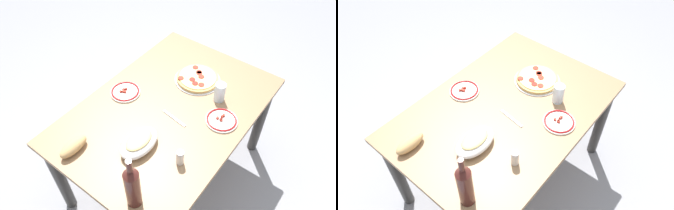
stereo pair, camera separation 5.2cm
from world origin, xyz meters
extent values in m
plane|color=gray|center=(0.00, 0.00, 0.00)|extent=(8.00, 8.00, 0.00)
cube|color=#93704C|center=(0.00, 0.00, 0.70)|extent=(1.31, 0.90, 0.03)
cylinder|color=#33302D|center=(0.60, -0.39, 0.34)|extent=(0.07, 0.07, 0.68)
cylinder|color=#33302D|center=(-0.60, 0.39, 0.34)|extent=(0.07, 0.07, 0.68)
cylinder|color=#33302D|center=(0.60, 0.39, 0.34)|extent=(0.07, 0.07, 0.68)
cylinder|color=#B7B7BC|center=(0.31, 0.00, 0.71)|extent=(0.29, 0.29, 0.01)
cylinder|color=tan|center=(0.31, 0.00, 0.73)|extent=(0.27, 0.27, 0.02)
cylinder|color=#EFD684|center=(0.31, 0.00, 0.74)|extent=(0.24, 0.24, 0.01)
cylinder|color=#B22D1E|center=(0.34, 0.01, 0.74)|extent=(0.04, 0.04, 0.00)
cylinder|color=maroon|center=(0.35, 0.02, 0.74)|extent=(0.04, 0.04, 0.00)
cylinder|color=#B22D1E|center=(0.32, -0.02, 0.74)|extent=(0.04, 0.04, 0.00)
cylinder|color=#B22D1E|center=(0.26, -0.06, 0.74)|extent=(0.04, 0.04, 0.00)
cylinder|color=maroon|center=(0.27, 0.01, 0.74)|extent=(0.04, 0.04, 0.00)
cylinder|color=#B22D1E|center=(0.38, 0.06, 0.74)|extent=(0.04, 0.04, 0.00)
cylinder|color=maroon|center=(0.25, -0.02, 0.74)|extent=(0.04, 0.04, 0.00)
cylinder|color=#B22D1E|center=(0.23, 0.08, 0.74)|extent=(0.04, 0.04, 0.00)
ellipsoid|color=white|center=(-0.31, -0.05, 0.75)|extent=(0.24, 0.15, 0.07)
ellipsoid|color=#AD2819|center=(-0.31, -0.05, 0.76)|extent=(0.20, 0.12, 0.03)
ellipsoid|color=#EACC75|center=(-0.31, -0.05, 0.78)|extent=(0.17, 0.10, 0.02)
cylinder|color=#471E19|center=(-0.56, -0.23, 0.83)|extent=(0.07, 0.07, 0.23)
cone|color=#471E19|center=(-0.56, -0.23, 0.95)|extent=(0.07, 0.07, 0.03)
cylinder|color=#471E19|center=(-0.56, -0.23, 1.00)|extent=(0.03, 0.03, 0.07)
cylinder|color=silver|center=(0.24, -0.20, 0.77)|extent=(0.07, 0.07, 0.12)
cylinder|color=white|center=(-0.05, 0.29, 0.72)|extent=(0.18, 0.18, 0.01)
torus|color=red|center=(-0.05, 0.29, 0.72)|extent=(0.17, 0.17, 0.01)
cube|color=#AD2819|center=(-0.04, 0.30, 0.73)|extent=(0.01, 0.01, 0.01)
cube|color=#AD2819|center=(-0.07, 0.31, 0.73)|extent=(0.01, 0.01, 0.01)
cube|color=#AD2819|center=(-0.06, 0.29, 0.73)|extent=(0.01, 0.01, 0.01)
cube|color=#AD2819|center=(-0.06, 0.28, 0.73)|extent=(0.01, 0.01, 0.01)
cube|color=#AD2819|center=(-0.05, 0.30, 0.73)|extent=(0.01, 0.01, 0.01)
cylinder|color=white|center=(0.10, -0.30, 0.72)|extent=(0.18, 0.18, 0.01)
torus|color=red|center=(0.10, -0.30, 0.72)|extent=(0.17, 0.17, 0.01)
cube|color=#AD2819|center=(0.13, -0.29, 0.73)|extent=(0.01, 0.01, 0.01)
cube|color=#AD2819|center=(0.10, -0.27, 0.73)|extent=(0.01, 0.01, 0.01)
cube|color=#AD2819|center=(0.10, -0.30, 0.73)|extent=(0.01, 0.01, 0.01)
cube|color=#AD2819|center=(0.14, -0.29, 0.73)|extent=(0.01, 0.01, 0.01)
cube|color=#AD2819|center=(0.10, -0.30, 0.73)|extent=(0.01, 0.01, 0.01)
ellipsoid|color=tan|center=(-0.53, 0.21, 0.74)|extent=(0.17, 0.07, 0.06)
cylinder|color=silver|center=(-0.26, -0.27, 0.75)|extent=(0.04, 0.04, 0.07)
cylinder|color=#B7B7BC|center=(-0.26, -0.27, 0.79)|extent=(0.04, 0.04, 0.01)
cube|color=#B7B7BC|center=(-0.04, -0.07, 0.71)|extent=(0.04, 0.17, 0.00)
camera|label=1|loc=(-1.00, -0.76, 2.07)|focal=33.86mm
camera|label=2|loc=(-0.97, -0.80, 2.07)|focal=33.86mm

